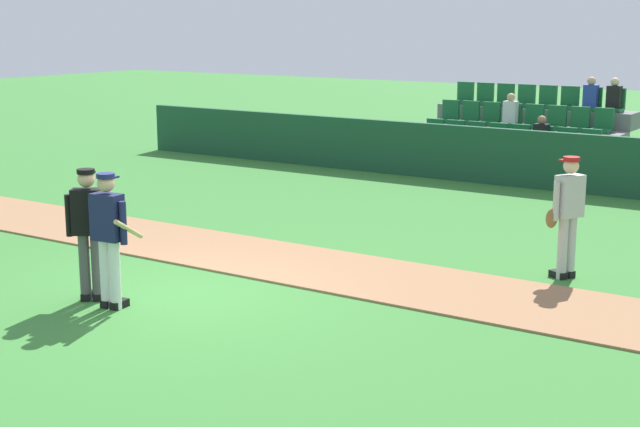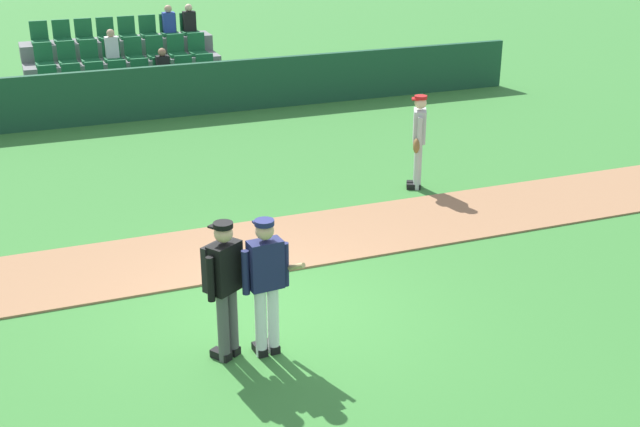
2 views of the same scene
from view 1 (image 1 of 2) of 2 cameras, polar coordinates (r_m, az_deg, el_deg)
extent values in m
plane|color=#387A33|center=(12.69, -8.41, -4.96)|extent=(80.00, 80.00, 0.00)
cube|color=#9E704C|center=(14.26, -2.76, -2.88)|extent=(28.00, 2.02, 0.03)
cube|color=#19472D|center=(21.13, 10.37, 3.51)|extent=(20.00, 0.16, 1.27)
cube|color=slate|center=(22.92, 12.18, 2.86)|extent=(5.00, 2.95, 0.30)
cube|color=slate|center=(22.09, 11.41, 3.48)|extent=(4.90, 0.85, 0.40)
cube|color=#196033|center=(22.75, 6.84, 4.50)|extent=(0.44, 0.40, 0.08)
cube|color=#196033|center=(22.91, 7.10, 5.18)|extent=(0.44, 0.08, 0.50)
cube|color=#196033|center=(22.51, 8.09, 4.39)|extent=(0.44, 0.40, 0.08)
cube|color=#196033|center=(22.68, 8.35, 5.08)|extent=(0.44, 0.08, 0.50)
cube|color=#196033|center=(22.28, 9.37, 4.28)|extent=(0.44, 0.40, 0.08)
cube|color=#196033|center=(22.45, 9.62, 4.97)|extent=(0.44, 0.08, 0.50)
cube|color=#196033|center=(22.07, 10.68, 4.15)|extent=(0.44, 0.40, 0.08)
cube|color=#196033|center=(22.24, 10.92, 4.85)|extent=(0.44, 0.08, 0.50)
cube|color=#196033|center=(21.86, 12.01, 4.03)|extent=(0.44, 0.40, 0.08)
cube|color=#196033|center=(22.03, 12.25, 4.73)|extent=(0.44, 0.08, 0.50)
cube|color=#196033|center=(21.67, 13.36, 3.90)|extent=(0.44, 0.40, 0.08)
cube|color=#196033|center=(21.84, 13.59, 4.61)|extent=(0.44, 0.08, 0.50)
cube|color=black|center=(21.68, 13.44, 4.70)|extent=(0.32, 0.22, 0.52)
sphere|color=#9E7051|center=(21.64, 13.49, 5.62)|extent=(0.20, 0.20, 0.20)
cube|color=#196033|center=(21.49, 14.74, 3.76)|extent=(0.44, 0.40, 0.08)
cube|color=#196033|center=(21.66, 14.96, 4.48)|extent=(0.44, 0.08, 0.50)
cube|color=#196033|center=(21.32, 16.13, 3.62)|extent=(0.44, 0.40, 0.08)
cube|color=#196033|center=(21.50, 16.35, 4.35)|extent=(0.44, 0.08, 0.50)
cube|color=slate|center=(22.82, 12.26, 4.72)|extent=(4.90, 0.85, 0.40)
cube|color=#196033|center=(23.46, 7.80, 5.69)|extent=(0.44, 0.40, 0.08)
cube|color=#196033|center=(23.63, 8.05, 6.33)|extent=(0.44, 0.08, 0.50)
cube|color=#196033|center=(23.23, 9.03, 5.59)|extent=(0.44, 0.40, 0.08)
cube|color=#196033|center=(23.40, 9.27, 6.24)|extent=(0.44, 0.08, 0.50)
cube|color=#196033|center=(23.01, 10.28, 5.48)|extent=(0.44, 0.40, 0.08)
cube|color=#196033|center=(23.18, 10.52, 6.15)|extent=(0.44, 0.08, 0.50)
cube|color=#196033|center=(22.80, 11.55, 5.38)|extent=(0.44, 0.40, 0.08)
cube|color=#196033|center=(22.98, 11.78, 6.04)|extent=(0.44, 0.08, 0.50)
cube|color=silver|center=(22.81, 11.63, 6.14)|extent=(0.32, 0.22, 0.52)
sphere|color=tan|center=(22.78, 11.67, 7.01)|extent=(0.20, 0.20, 0.20)
cube|color=#196033|center=(22.60, 12.85, 5.26)|extent=(0.44, 0.40, 0.08)
cube|color=#196033|center=(22.78, 13.07, 5.94)|extent=(0.44, 0.08, 0.50)
cube|color=#196033|center=(22.42, 14.17, 5.15)|extent=(0.44, 0.40, 0.08)
cube|color=#196033|center=(22.60, 14.39, 5.83)|extent=(0.44, 0.08, 0.50)
cube|color=#196033|center=(22.24, 15.50, 5.03)|extent=(0.44, 0.40, 0.08)
cube|color=#196033|center=(22.42, 15.72, 5.71)|extent=(0.44, 0.08, 0.50)
cube|color=#196033|center=(22.08, 16.86, 4.90)|extent=(0.44, 0.40, 0.08)
cube|color=#196033|center=(22.26, 17.07, 5.59)|extent=(0.44, 0.08, 0.50)
cube|color=slate|center=(23.57, 13.06, 5.88)|extent=(4.90, 0.85, 0.40)
cube|color=#196033|center=(24.19, 8.71, 6.80)|extent=(0.44, 0.40, 0.08)
cube|color=#196033|center=(24.36, 8.95, 7.42)|extent=(0.44, 0.08, 0.50)
cube|color=#196033|center=(23.96, 9.91, 6.71)|extent=(0.44, 0.40, 0.08)
cube|color=#196033|center=(24.14, 10.14, 7.34)|extent=(0.44, 0.08, 0.50)
cube|color=#196033|center=(23.75, 11.13, 6.62)|extent=(0.44, 0.40, 0.08)
cube|color=#196033|center=(23.93, 11.36, 7.25)|extent=(0.44, 0.08, 0.50)
cube|color=#196033|center=(23.55, 12.37, 6.52)|extent=(0.44, 0.40, 0.08)
cube|color=#196033|center=(23.73, 12.60, 7.16)|extent=(0.44, 0.08, 0.50)
cube|color=#196033|center=(23.35, 13.64, 6.42)|extent=(0.44, 0.40, 0.08)
cube|color=#196033|center=(23.54, 13.85, 7.06)|extent=(0.44, 0.08, 0.50)
cube|color=#196033|center=(23.17, 14.92, 6.32)|extent=(0.44, 0.40, 0.08)
cube|color=#196033|center=(23.36, 15.13, 6.96)|extent=(0.44, 0.08, 0.50)
cube|color=#196033|center=(23.01, 16.22, 6.20)|extent=(0.44, 0.40, 0.08)
cube|color=#196033|center=(23.19, 16.43, 6.86)|extent=(0.44, 0.08, 0.50)
cube|color=#263F99|center=(23.03, 16.31, 6.96)|extent=(0.32, 0.22, 0.52)
sphere|color=tan|center=(23.00, 16.36, 7.82)|extent=(0.20, 0.20, 0.20)
cube|color=#196033|center=(22.85, 17.55, 6.09)|extent=(0.44, 0.40, 0.08)
cube|color=#196033|center=(23.04, 17.74, 6.75)|extent=(0.44, 0.08, 0.50)
cube|color=black|center=(22.87, 17.63, 6.85)|extent=(0.32, 0.22, 0.52)
sphere|color=beige|center=(22.85, 17.68, 7.72)|extent=(0.20, 0.20, 0.20)
cylinder|color=white|center=(12.21, -13.05, -3.62)|extent=(0.14, 0.14, 0.90)
cylinder|color=white|center=(12.10, -12.48, -3.73)|extent=(0.14, 0.14, 0.90)
cube|color=black|center=(12.36, -12.78, -5.35)|extent=(0.14, 0.27, 0.10)
cube|color=black|center=(12.26, -12.22, -5.47)|extent=(0.14, 0.27, 0.10)
cube|color=#191E47|center=(11.98, -12.93, -0.22)|extent=(0.42, 0.25, 0.60)
cylinder|color=#191E47|center=(12.15, -13.81, -0.33)|extent=(0.09, 0.09, 0.55)
cylinder|color=#191E47|center=(11.83, -12.01, -0.58)|extent=(0.09, 0.09, 0.55)
sphere|color=tan|center=(11.90, -13.03, 1.81)|extent=(0.22, 0.22, 0.22)
cylinder|color=#191E4C|center=(11.88, -13.05, 2.28)|extent=(0.23, 0.23, 0.06)
cube|color=#191E4C|center=(11.96, -12.73, 2.21)|extent=(0.19, 0.14, 0.02)
cylinder|color=tan|center=(11.92, -11.68, -0.95)|extent=(0.36, 0.76, 0.41)
cylinder|color=#4C4C4C|center=(12.56, -14.27, -3.24)|extent=(0.14, 0.14, 0.90)
cylinder|color=#4C4C4C|center=(12.52, -13.56, -3.25)|extent=(0.14, 0.14, 0.90)
cube|color=black|center=(12.73, -14.11, -4.91)|extent=(0.24, 0.28, 0.10)
cube|color=black|center=(12.69, -13.41, -4.92)|extent=(0.24, 0.28, 0.10)
cube|color=black|center=(12.37, -14.09, 0.11)|extent=(0.45, 0.40, 0.60)
cylinder|color=black|center=(12.45, -15.19, -0.12)|extent=(0.09, 0.09, 0.55)
cylinder|color=black|center=(12.32, -12.95, -0.12)|extent=(0.09, 0.09, 0.55)
sphere|color=tan|center=(12.29, -14.19, 2.07)|extent=(0.22, 0.22, 0.22)
cylinder|color=black|center=(12.28, -14.21, 2.53)|extent=(0.23, 0.23, 0.06)
cube|color=black|center=(12.38, -14.09, 2.47)|extent=(0.22, 0.20, 0.02)
cube|color=black|center=(12.50, -13.95, 0.23)|extent=(0.41, 0.31, 0.56)
cylinder|color=#B2B2B2|center=(13.62, 14.68, -2.09)|extent=(0.14, 0.14, 0.90)
cylinder|color=#B2B2B2|center=(13.73, 15.15, -2.00)|extent=(0.14, 0.14, 0.90)
cube|color=black|center=(13.76, 14.42, -3.65)|extent=(0.29, 0.22, 0.10)
cube|color=black|center=(13.87, 14.89, -3.55)|extent=(0.29, 0.22, 0.10)
cube|color=#B2B2B2|center=(13.52, 15.09, 1.04)|extent=(0.37, 0.46, 0.60)
cylinder|color=#B2B2B2|center=(13.35, 14.32, 0.73)|extent=(0.09, 0.09, 0.55)
cylinder|color=#B2B2B2|center=(13.71, 15.81, 0.93)|extent=(0.09, 0.09, 0.55)
sphere|color=beige|center=(13.45, 15.19, 2.84)|extent=(0.22, 0.22, 0.22)
cylinder|color=#B21919|center=(13.43, 15.21, 3.26)|extent=(0.23, 0.23, 0.06)
cube|color=#B21919|center=(13.51, 14.90, 3.20)|extent=(0.19, 0.21, 0.02)
ellipsoid|color=brown|center=(13.42, 14.06, -0.29)|extent=(0.20, 0.23, 0.28)
camera|label=2|loc=(11.21, -60.32, 14.81)|focal=46.53mm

